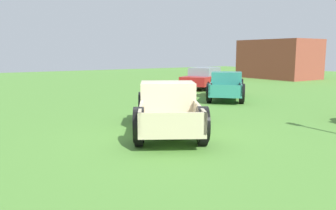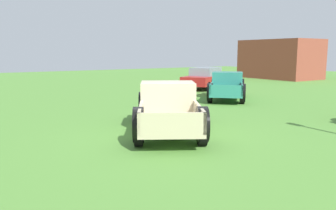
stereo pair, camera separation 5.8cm
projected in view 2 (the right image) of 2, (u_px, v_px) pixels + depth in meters
ground_plane at (166, 136)px, 10.76m from camera, size 80.00×80.00×0.00m
pickup_truck_foreground at (168, 107)px, 11.64m from camera, size 5.57×4.38×1.64m
pickup_truck_behind_left at (227, 86)px, 19.49m from camera, size 4.79×4.75×1.53m
sedan_distant_a at (205, 78)px, 24.81m from camera, size 3.89×4.95×1.54m
brick_pavilion at (280, 59)px, 34.62m from camera, size 7.45×4.67×3.92m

